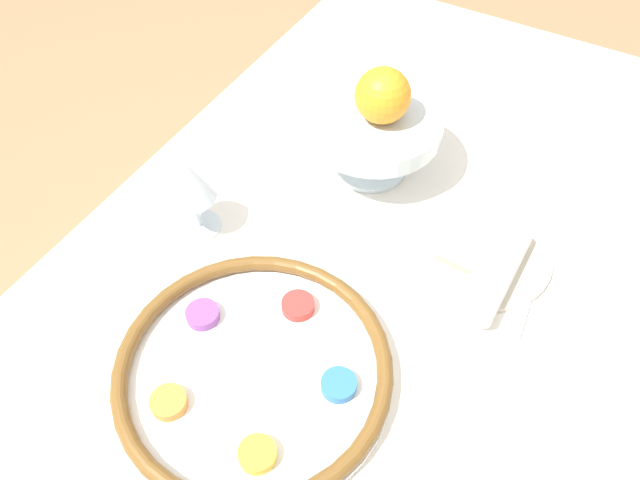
{
  "coord_description": "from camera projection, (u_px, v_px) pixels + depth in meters",
  "views": [
    {
      "loc": [
        -0.46,
        -0.17,
        1.41
      ],
      "look_at": [
        0.01,
        0.09,
        0.76
      ],
      "focal_mm": 35.0,
      "sensor_mm": 36.0,
      "label": 1
    }
  ],
  "objects": [
    {
      "name": "orange_fruit",
      "position": [
        383.0,
        95.0,
        0.87
      ],
      "size": [
        0.08,
        0.08,
        0.08
      ],
      "color": "orange",
      "rests_on": "fruit_stand"
    },
    {
      "name": "fruit_stand",
      "position": [
        374.0,
        128.0,
        0.92
      ],
      "size": [
        0.2,
        0.2,
        0.11
      ],
      "color": "silver",
      "rests_on": "dining_table"
    },
    {
      "name": "wine_glass",
      "position": [
        190.0,
        184.0,
        0.84
      ],
      "size": [
        0.07,
        0.07,
        0.13
      ],
      "color": "silver",
      "rests_on": "dining_table"
    },
    {
      "name": "bread_plate",
      "position": [
        481.0,
        251.0,
        0.87
      ],
      "size": [
        0.2,
        0.2,
        0.02
      ],
      "color": "beige",
      "rests_on": "dining_table"
    },
    {
      "name": "spoon",
      "position": [
        527.0,
        288.0,
        0.84
      ],
      "size": [
        0.17,
        0.03,
        0.01
      ],
      "color": "silver",
      "rests_on": "dining_table"
    },
    {
      "name": "napkin_roll",
      "position": [
        494.0,
        272.0,
        0.83
      ],
      "size": [
        0.16,
        0.05,
        0.05
      ],
      "color": "white",
      "rests_on": "dining_table"
    },
    {
      "name": "seder_plate",
      "position": [
        253.0,
        370.0,
        0.75
      ],
      "size": [
        0.33,
        0.33,
        0.03
      ],
      "color": "white",
      "rests_on": "dining_table"
    },
    {
      "name": "ground_plane",
      "position": [
        355.0,
        475.0,
        1.4
      ],
      "size": [
        8.0,
        8.0,
        0.0
      ],
      "primitive_type": "plane",
      "color": "#99704C"
    },
    {
      "name": "dining_table",
      "position": [
        364.0,
        405.0,
        1.12
      ],
      "size": [
        1.45,
        0.86,
        0.72
      ],
      "color": "silver",
      "rests_on": "ground_plane"
    }
  ]
}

